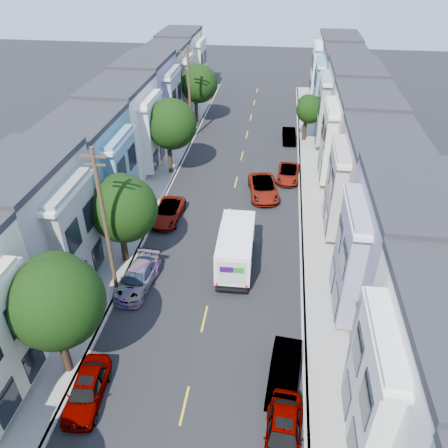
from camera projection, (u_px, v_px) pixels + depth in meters
name	position (u px, v px, depth m)	size (l,w,h in m)	color
ground	(204.00, 319.00, 26.86)	(160.00, 160.00, 0.00)	black
road_slab	(232.00, 198.00, 39.25)	(12.00, 70.00, 0.02)	black
curb_left	(167.00, 193.00, 39.88)	(0.30, 70.00, 0.15)	gray
curb_right	(300.00, 202.00, 38.56)	(0.30, 70.00, 0.15)	gray
sidewalk_left	(153.00, 192.00, 40.02)	(2.60, 70.00, 0.15)	gray
sidewalk_right	(315.00, 203.00, 38.42)	(2.60, 70.00, 0.15)	gray
centerline	(232.00, 198.00, 39.26)	(0.12, 70.00, 0.01)	gold
townhouse_row_left	(113.00, 190.00, 40.47)	(5.00, 70.00, 8.50)	#AFA29C
townhouse_row_right	(359.00, 206.00, 38.04)	(5.00, 70.00, 8.50)	#AFA29C
tree_b	(55.00, 302.00, 20.85)	(4.61, 4.61, 7.39)	black
tree_c	(123.00, 209.00, 29.21)	(4.57, 4.57, 6.71)	black
tree_d	(171.00, 124.00, 40.55)	(4.70, 4.70, 7.41)	black
tree_e	(198.00, 84.00, 52.22)	(4.52, 4.52, 7.17)	black
tree_far_r	(309.00, 110.00, 48.17)	(3.10, 3.10, 5.23)	black
utility_pole_near	(105.00, 224.00, 26.35)	(1.60, 0.26, 10.00)	#42301E
utility_pole_far	(189.00, 95.00, 47.85)	(1.60, 0.26, 10.00)	#42301E
fedex_truck	(236.00, 247.00, 30.27)	(2.36, 6.12, 2.94)	white
lead_sedan	(263.00, 188.00, 39.24)	(2.43, 5.28, 1.47)	black
parked_left_b	(87.00, 390.00, 21.85)	(1.66, 4.32, 1.40)	#081C37
parked_left_c	(138.00, 278.00, 29.00)	(1.96, 4.67, 1.40)	#ACADB2
parked_left_d	(168.00, 212.00, 35.96)	(2.17, 4.70, 1.31)	#511507
parked_right_a	(283.00, 433.00, 19.91)	(1.72, 4.50, 1.46)	#434546
parked_right_b	(284.00, 372.00, 22.71)	(1.51, 4.28, 1.43)	#B3B7C3
parked_right_c	(288.00, 174.00, 41.90)	(2.02, 4.37, 1.21)	black
parked_right_d	(289.00, 136.00, 49.72)	(1.41, 3.99, 1.33)	black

